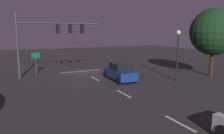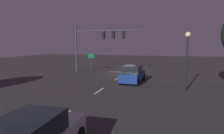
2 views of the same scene
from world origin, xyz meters
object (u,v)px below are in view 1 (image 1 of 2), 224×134
(route_sign, at_px, (36,59))
(tree_left_near, at_px, (214,32))
(car_approaching, at_px, (120,72))
(traffic_signal_assembly, at_px, (51,33))
(street_lamp_left_kerb, at_px, (178,45))

(route_sign, height_order, tree_left_near, tree_left_near)
(route_sign, bearing_deg, car_approaching, 139.38)
(car_approaching, distance_m, tree_left_near, 10.68)
(traffic_signal_assembly, relative_size, route_sign, 3.60)
(street_lamp_left_kerb, relative_size, route_sign, 1.91)
(car_approaching, distance_m, route_sign, 9.44)
(route_sign, distance_m, tree_left_near, 19.05)
(car_approaching, height_order, street_lamp_left_kerb, street_lamp_left_kerb)
(traffic_signal_assembly, xyz_separation_m, street_lamp_left_kerb, (-10.37, 7.60, -1.12))
(car_approaching, height_order, tree_left_near, tree_left_near)
(car_approaching, distance_m, street_lamp_left_kerb, 6.05)
(street_lamp_left_kerb, xyz_separation_m, tree_left_near, (-4.81, -0.07, 1.27))
(car_approaching, bearing_deg, route_sign, -40.62)
(route_sign, bearing_deg, traffic_signal_assembly, 146.70)
(street_lamp_left_kerb, height_order, route_sign, street_lamp_left_kerb)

